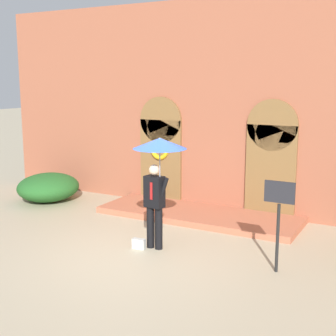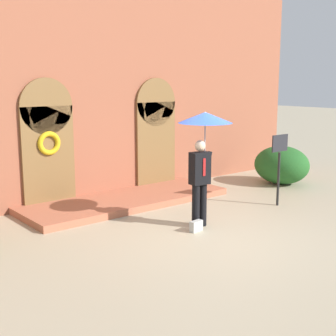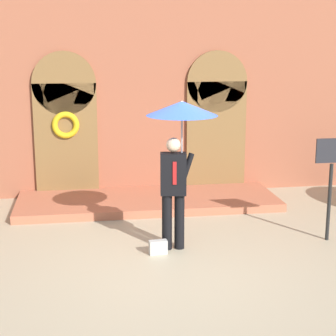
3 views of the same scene
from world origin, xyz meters
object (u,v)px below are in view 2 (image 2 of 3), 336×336
(handbag, at_px, (196,226))
(shrub_right, at_px, (282,165))
(sign_post, at_px, (279,158))
(person_with_umbrella, at_px, (204,134))

(handbag, height_order, shrub_right, shrub_right)
(handbag, relative_size, shrub_right, 0.17)
(sign_post, bearing_deg, handbag, -175.92)
(person_with_umbrella, height_order, sign_post, person_with_umbrella)
(handbag, bearing_deg, shrub_right, 12.87)
(shrub_right, bearing_deg, handbag, -161.44)
(person_with_umbrella, distance_m, shrub_right, 4.99)
(person_with_umbrella, distance_m, handbag, 1.85)
(person_with_umbrella, xyz_separation_m, sign_post, (2.51, 0.01, -0.75))
(handbag, bearing_deg, sign_post, -1.61)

